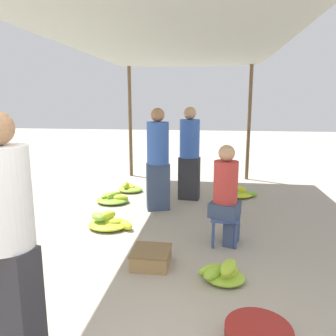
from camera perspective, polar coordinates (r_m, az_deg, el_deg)
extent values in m
cylinder|color=brown|center=(7.98, -6.59, 7.86)|extent=(0.08, 0.08, 2.60)
cylinder|color=brown|center=(7.77, 13.93, 7.51)|extent=(0.08, 0.08, 2.60)
cube|color=#9EA399|center=(4.73, 0.59, 21.65)|extent=(3.19, 6.61, 0.04)
cube|color=#2D2D33|center=(2.74, -25.29, -20.00)|extent=(0.43, 0.31, 0.81)
cylinder|color=white|center=(2.45, -26.78, -4.67)|extent=(0.45, 0.45, 0.70)
cube|color=#384C84|center=(4.23, 9.80, -8.46)|extent=(0.34, 0.34, 0.04)
cylinder|color=#384C84|center=(4.17, 7.86, -11.49)|extent=(0.04, 0.04, 0.34)
cylinder|color=#384C84|center=(4.18, 11.67, -11.57)|extent=(0.04, 0.04, 0.34)
cylinder|color=#384C84|center=(4.42, 7.87, -10.13)|extent=(0.04, 0.04, 0.34)
cylinder|color=#384C84|center=(4.43, 11.45, -10.20)|extent=(0.04, 0.04, 0.34)
cube|color=#384766|center=(4.33, 11.01, -10.45)|extent=(0.23, 0.33, 0.38)
cube|color=#384766|center=(4.20, 9.85, -7.04)|extent=(0.43, 0.43, 0.18)
cylinder|color=#BF3833|center=(4.10, 10.01, -2.39)|extent=(0.38, 0.38, 0.52)
sphere|color=tan|center=(4.03, 10.19, 2.58)|extent=(0.20, 0.20, 0.20)
cylinder|color=maroon|center=(2.84, 15.45, -26.26)|extent=(0.51, 0.51, 0.13)
ellipsoid|color=#B6CD2C|center=(4.83, -9.47, -9.22)|extent=(0.27, 0.16, 0.11)
ellipsoid|color=#81B835|center=(4.85, -12.03, -8.31)|extent=(0.30, 0.29, 0.12)
ellipsoid|color=#CAD528|center=(4.79, -7.58, -9.75)|extent=(0.34, 0.33, 0.13)
ellipsoid|color=#BACF2B|center=(4.85, -10.39, -8.11)|extent=(0.25, 0.27, 0.12)
ellipsoid|color=#A6C72E|center=(4.87, -10.32, -9.63)|extent=(0.58, 0.51, 0.10)
ellipsoid|color=yellow|center=(6.66, -6.64, -3.46)|extent=(0.26, 0.26, 0.09)
ellipsoid|color=#BBCF2B|center=(6.74, -6.97, -3.27)|extent=(0.28, 0.11, 0.12)
ellipsoid|color=#ACC92D|center=(6.64, -7.30, -3.05)|extent=(0.12, 0.23, 0.15)
ellipsoid|color=#B1CB2C|center=(6.72, -6.41, -3.22)|extent=(0.23, 0.25, 0.09)
ellipsoid|color=#9BC230|center=(6.87, -7.02, -3.19)|extent=(0.16, 0.32, 0.13)
ellipsoid|color=#8CBC33|center=(6.69, -6.56, -3.70)|extent=(0.49, 0.43, 0.10)
ellipsoid|color=#89BB34|center=(6.00, -9.38, -4.70)|extent=(0.27, 0.33, 0.12)
ellipsoid|color=#85BA34|center=(6.02, -9.62, -5.22)|extent=(0.23, 0.28, 0.11)
ellipsoid|color=#BED02A|center=(5.95, -8.42, -5.13)|extent=(0.32, 0.19, 0.11)
ellipsoid|color=#9CC330|center=(6.06, -10.41, -4.74)|extent=(0.26, 0.34, 0.10)
ellipsoid|color=#81B835|center=(6.01, -9.62, -5.53)|extent=(0.58, 0.50, 0.10)
ellipsoid|color=#A2C52F|center=(3.45, 10.47, -16.61)|extent=(0.23, 0.36, 0.10)
ellipsoid|color=#8DBD33|center=(3.48, 7.91, -17.61)|extent=(0.28, 0.32, 0.10)
ellipsoid|color=#99C131|center=(3.60, 7.61, -17.17)|extent=(0.32, 0.26, 0.13)
ellipsoid|color=#AFCA2D|center=(3.47, 10.65, -17.43)|extent=(0.24, 0.24, 0.13)
ellipsoid|color=#95C032|center=(3.53, 9.91, -18.23)|extent=(0.40, 0.35, 0.10)
ellipsoid|color=#88BB34|center=(6.36, 12.02, -4.38)|extent=(0.31, 0.30, 0.12)
ellipsoid|color=#7CB636|center=(6.47, 14.17, -4.47)|extent=(0.35, 0.32, 0.11)
ellipsoid|color=#CCD628|center=(6.41, 12.32, -3.62)|extent=(0.29, 0.18, 0.13)
ellipsoid|color=#B6CD2B|center=(6.44, 11.49, -4.29)|extent=(0.22, 0.30, 0.12)
ellipsoid|color=#8DBD33|center=(6.37, 12.13, -4.42)|extent=(0.18, 0.26, 0.15)
ellipsoid|color=yellow|center=(6.58, 12.75, -3.92)|extent=(0.26, 0.26, 0.10)
ellipsoid|color=#C9D528|center=(6.43, 12.25, -4.52)|extent=(0.50, 0.44, 0.10)
cube|color=#9E7A4C|center=(3.77, -2.95, -15.43)|extent=(0.40, 0.40, 0.17)
cube|color=brown|center=(3.73, -2.96, -14.15)|extent=(0.42, 0.42, 0.02)
cube|color=#2D2D33|center=(6.09, 3.70, -1.82)|extent=(0.40, 0.26, 0.79)
cylinder|color=#3359B2|center=(5.96, 3.79, 5.13)|extent=(0.41, 0.41, 0.69)
sphere|color=tan|center=(5.93, 3.85, 9.51)|extent=(0.22, 0.22, 0.22)
cube|color=#384766|center=(5.49, -1.74, -3.29)|extent=(0.42, 0.31, 0.79)
cylinder|color=#3359B2|center=(5.35, -1.79, 4.37)|extent=(0.45, 0.45, 0.68)
sphere|color=#9E704C|center=(5.31, -1.82, 9.23)|extent=(0.22, 0.22, 0.22)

